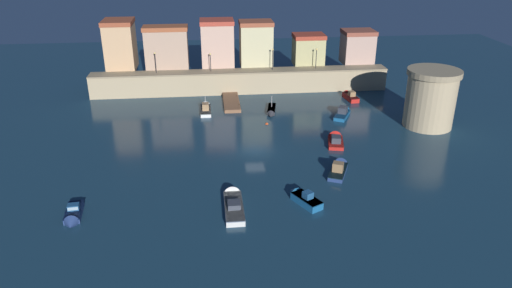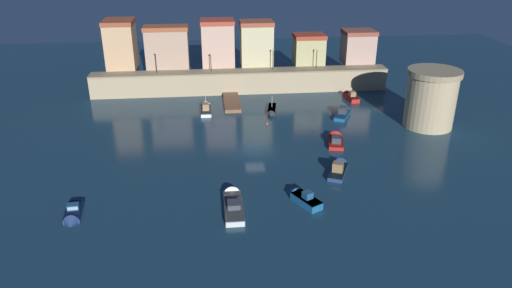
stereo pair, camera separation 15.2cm
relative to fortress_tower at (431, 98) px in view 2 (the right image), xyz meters
The scene contains 19 objects.
ground_plane 26.66m from the fortress_tower, 167.13° to the right, with size 136.31×136.31×0.00m, color #19384C.
quay_wall 31.65m from the fortress_tower, 144.38° to the left, with size 50.98×3.36×3.88m.
old_town_backdrop 36.10m from the fortress_tower, 141.75° to the left, with size 47.39×6.16×8.41m.
fortress_tower is the anchor object (origin of this frame).
pier_dock 30.60m from the fortress_tower, 155.82° to the left, with size 2.56×8.85×0.70m.
quay_lamp_0 44.02m from the fortress_tower, 155.29° to the left, with size 0.32×0.32×3.52m.
quay_lamp_1 35.89m from the fortress_tower, 149.14° to the left, with size 0.32×0.32×3.16m.
quay_lamp_2 27.36m from the fortress_tower, 137.64° to the left, with size 0.32×0.32×3.67m.
quay_lamp_3 22.35m from the fortress_tower, 124.33° to the left, with size 0.32×0.32×3.53m.
moored_boat_0 15.65m from the fortress_tower, 120.91° to the left, with size 2.06×5.08×1.86m.
moored_boat_1 15.79m from the fortress_tower, 163.41° to the right, with size 2.84×5.22×1.97m.
moored_boat_2 12.73m from the fortress_tower, 153.43° to the left, with size 4.01×5.65×2.00m.
moored_boat_3 29.36m from the fortress_tower, 138.93° to the right, with size 3.47×4.72×1.84m.
moored_boat_4 49.51m from the fortress_tower, 156.13° to the right, with size 1.94×4.78×1.56m.
moored_boat_5 23.37m from the fortress_tower, 160.70° to the left, with size 2.14×5.67×2.63m.
moored_boat_6 20.90m from the fortress_tower, 142.47° to the right, with size 3.82×5.88×2.12m.
moored_boat_7 33.51m from the fortress_tower, 163.23° to the left, with size 1.61×5.95×2.99m.
moored_boat_8 35.12m from the fortress_tower, 146.92° to the right, with size 1.90×7.26×1.76m.
mooring_buoy_0 23.60m from the fortress_tower, behind, with size 0.45×0.45×0.45m, color #EA4C19.
Camera 2 is at (-5.50, -55.91, 26.19)m, focal length 33.68 mm.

